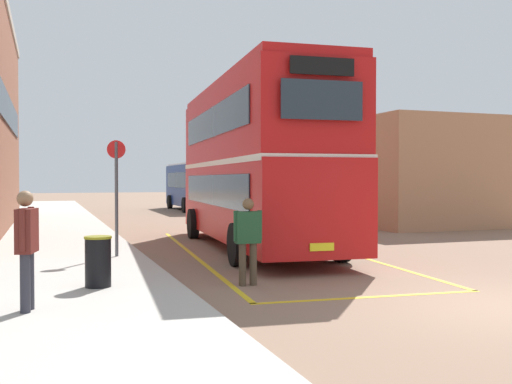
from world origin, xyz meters
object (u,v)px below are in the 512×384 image
pedestrian_waiting_near (27,241)px  pedestrian_boarding (248,235)px  litter_bin (98,261)px  double_decker_bus (255,161)px  bus_stop_sign (116,187)px  single_deck_bus (197,185)px

pedestrian_waiting_near → pedestrian_boarding: bearing=22.1°
pedestrian_waiting_near → litter_bin: bearing=55.2°
double_decker_bus → bus_stop_sign: double_decker_bus is taller
double_decker_bus → litter_bin: bearing=-131.2°
double_decker_bus → bus_stop_sign: size_ratio=3.84×
pedestrian_boarding → pedestrian_waiting_near: pedestrian_waiting_near is taller
double_decker_bus → pedestrian_waiting_near: bearing=-129.8°
pedestrian_boarding → pedestrian_waiting_near: 4.13m
pedestrian_waiting_near → litter_bin: 2.00m
single_deck_bus → pedestrian_waiting_near: 29.52m
pedestrian_waiting_near → bus_stop_sign: bus_stop_sign is taller
single_deck_bus → bus_stop_sign: single_deck_bus is taller
single_deck_bus → litter_bin: single_deck_bus is taller
pedestrian_waiting_near → single_deck_bus: bearing=71.5°
pedestrian_boarding → litter_bin: pedestrian_boarding is taller
litter_bin → single_deck_bus: bearing=72.6°
pedestrian_waiting_near → litter_bin: pedestrian_waiting_near is taller
double_decker_bus → single_deck_bus: 21.16m
pedestrian_boarding → pedestrian_waiting_near: bearing=-157.9°
single_deck_bus → pedestrian_waiting_near: (-9.37, -27.99, -0.51)m
single_deck_bus → pedestrian_boarding: bearing=-101.8°
pedestrian_waiting_near → bus_stop_sign: bearing=71.6°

